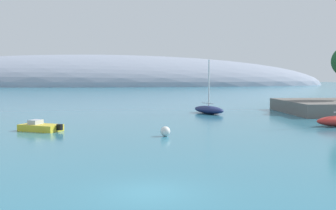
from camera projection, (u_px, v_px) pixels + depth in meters
The scene contains 5 objects.
water at pixel (150, 193), 18.10m from camera, with size 600.00×600.00×0.00m, color teal.
distant_ridge at pixel (87, 85), 220.23m from camera, with size 252.29×85.80×31.85m, color #8E99AD.
sailboat_navy_mid_mooring at pixel (209, 109), 55.65m from camera, with size 4.53×6.41×7.17m.
motorboat_yellow_foreground at pixel (40, 127), 38.24m from camera, with size 4.32×3.44×1.00m.
mooring_buoy_white at pixel (165, 131), 34.86m from camera, with size 0.84×0.84×0.84m, color silver.
Camera 1 is at (-0.46, -17.79, 5.09)m, focal length 44.53 mm.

